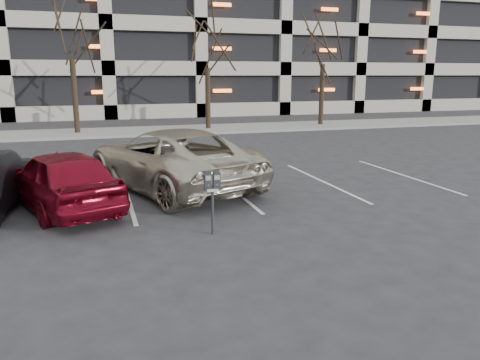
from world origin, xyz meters
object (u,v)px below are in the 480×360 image
Objects in this scene: tree_c at (207,28)px; suv_silver at (170,159)px; tree_b at (68,11)px; tree_d at (324,25)px; car_red at (62,179)px; parking_meter at (212,187)px.

suv_silver is (-4.17, -13.17, -4.68)m from tree_c.
tree_c is (7.00, 0.00, -0.61)m from tree_b.
tree_b is 14.00m from tree_d.
tree_b is at bearing -98.73° from suv_silver.
tree_d is (7.00, 0.00, 0.38)m from tree_c.
car_red is at bearing -133.70° from tree_d.
car_red is at bearing -115.37° from tree_c.
parking_meter is at bearing -80.12° from tree_b.
tree_b is 6.77× the size of parking_meter.
suv_silver is at bearing -77.89° from tree_b.
parking_meter is at bearing 115.88° from car_red.
car_red is at bearing -89.59° from tree_b.
tree_d is 1.93× the size of car_red.
tree_b is 1.29× the size of suv_silver.
parking_meter is (-11.00, -17.23, -4.94)m from tree_d.
suv_silver is at bearing -107.59° from tree_c.
car_red is at bearing 139.42° from parking_meter.
parking_meter is at bearing -103.06° from tree_c.
tree_b is 2.01× the size of car_red.
parking_meter is (-4.00, -17.23, -4.55)m from tree_c.
tree_b is 1.04× the size of tree_d.
tree_d is 20.77m from car_red.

